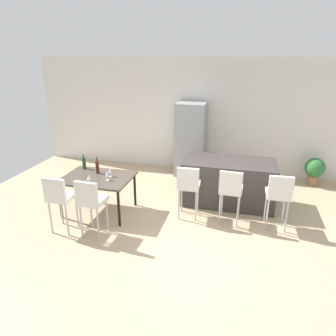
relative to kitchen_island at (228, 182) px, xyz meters
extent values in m
plane|color=tan|center=(-0.39, -1.18, -0.46)|extent=(10.00, 10.00, 0.00)
cube|color=silver|center=(-0.39, 1.91, 0.99)|extent=(10.00, 0.12, 2.90)
cube|color=#383330|center=(0.00, 0.00, 0.00)|extent=(1.85, 0.94, 0.92)
cube|color=silver|center=(-0.69, -0.79, 0.19)|extent=(0.42, 0.42, 0.08)
cube|color=silver|center=(-0.68, -0.96, 0.41)|extent=(0.40, 0.08, 0.36)
cylinder|color=#B2B2B7|center=(-0.86, -0.64, -0.16)|extent=(0.03, 0.03, 0.61)
cylinder|color=#B2B2B7|center=(-0.54, -0.62, -0.16)|extent=(0.03, 0.03, 0.61)
cylinder|color=#B2B2B7|center=(-0.84, -0.96, -0.16)|extent=(0.03, 0.03, 0.61)
cylinder|color=#B2B2B7|center=(-0.52, -0.94, -0.16)|extent=(0.03, 0.03, 0.61)
cube|color=silver|center=(0.08, -0.79, 0.19)|extent=(0.42, 0.42, 0.08)
cube|color=silver|center=(0.08, -0.96, 0.41)|extent=(0.40, 0.08, 0.36)
cylinder|color=#B2B2B7|center=(-0.07, -0.62, -0.16)|extent=(0.03, 0.03, 0.61)
cylinder|color=#B2B2B7|center=(0.25, -0.64, -0.16)|extent=(0.03, 0.03, 0.61)
cylinder|color=#B2B2B7|center=(-0.08, -0.94, -0.16)|extent=(0.03, 0.03, 0.61)
cylinder|color=#B2B2B7|center=(0.24, -0.96, -0.16)|extent=(0.03, 0.03, 0.61)
cube|color=silver|center=(0.90, -0.79, 0.19)|extent=(0.42, 0.42, 0.08)
cube|color=silver|center=(0.90, -0.96, 0.41)|extent=(0.40, 0.08, 0.36)
cylinder|color=#B2B2B7|center=(0.73, -0.64, -0.16)|extent=(0.03, 0.03, 0.61)
cylinder|color=#B2B2B7|center=(1.05, -0.62, -0.16)|extent=(0.03, 0.03, 0.61)
cylinder|color=#B2B2B7|center=(0.74, -0.96, -0.16)|extent=(0.03, 0.03, 0.61)
cylinder|color=#B2B2B7|center=(1.06, -0.94, -0.16)|extent=(0.03, 0.03, 0.61)
cube|color=#4C4238|center=(-2.43, -1.04, 0.26)|extent=(1.31, 0.96, 0.04)
cylinder|color=black|center=(-3.02, -0.62, -0.11)|extent=(0.05, 0.05, 0.70)
cylinder|color=black|center=(-1.84, -0.62, -0.11)|extent=(0.05, 0.05, 0.70)
cylinder|color=black|center=(-3.02, -1.46, -0.11)|extent=(0.05, 0.05, 0.70)
cylinder|color=black|center=(-1.84, -1.46, -0.11)|extent=(0.05, 0.05, 0.70)
cube|color=silver|center=(-2.72, -1.82, 0.19)|extent=(0.41, 0.41, 0.08)
cube|color=silver|center=(-2.73, -1.99, 0.41)|extent=(0.40, 0.07, 0.36)
cylinder|color=#B2B2B7|center=(-2.88, -1.65, -0.16)|extent=(0.03, 0.03, 0.61)
cylinder|color=#B2B2B7|center=(-2.56, -1.66, -0.16)|extent=(0.03, 0.03, 0.61)
cylinder|color=#B2B2B7|center=(-2.89, -1.97, -0.16)|extent=(0.03, 0.03, 0.61)
cylinder|color=#B2B2B7|center=(-2.57, -1.98, -0.16)|extent=(0.03, 0.03, 0.61)
cube|color=silver|center=(-2.14, -1.82, 0.19)|extent=(0.42, 0.42, 0.08)
cube|color=silver|center=(-2.15, -1.99, 0.41)|extent=(0.40, 0.08, 0.36)
cylinder|color=#B2B2B7|center=(-2.29, -1.65, -0.16)|extent=(0.03, 0.03, 0.61)
cylinder|color=#B2B2B7|center=(-1.97, -1.67, -0.16)|extent=(0.03, 0.03, 0.61)
cylinder|color=#B2B2B7|center=(-2.31, -1.97, -0.16)|extent=(0.03, 0.03, 0.61)
cylinder|color=#B2B2B7|center=(-1.99, -1.98, -0.16)|extent=(0.03, 0.03, 0.61)
cylinder|color=#471E19|center=(-2.51, -0.86, 0.40)|extent=(0.07, 0.07, 0.25)
cylinder|color=#471E19|center=(-2.51, -0.86, 0.57)|extent=(0.02, 0.02, 0.09)
cylinder|color=#194723|center=(-2.89, -0.69, 0.39)|extent=(0.07, 0.07, 0.23)
cylinder|color=#194723|center=(-2.89, -0.69, 0.55)|extent=(0.02, 0.02, 0.08)
cylinder|color=silver|center=(-2.42, -1.39, 0.28)|extent=(0.06, 0.06, 0.00)
cylinder|color=silver|center=(-2.42, -1.39, 0.32)|extent=(0.01, 0.01, 0.08)
cone|color=silver|center=(-2.42, -1.39, 0.41)|extent=(0.07, 0.07, 0.09)
cylinder|color=silver|center=(-2.17, -1.14, 0.28)|extent=(0.06, 0.06, 0.00)
cylinder|color=silver|center=(-2.17, -1.14, 0.32)|extent=(0.01, 0.01, 0.08)
cone|color=silver|center=(-2.17, -1.14, 0.41)|extent=(0.07, 0.07, 0.09)
cylinder|color=silver|center=(-2.20, -0.95, 0.28)|extent=(0.06, 0.06, 0.00)
cylinder|color=silver|center=(-2.20, -0.95, 0.32)|extent=(0.01, 0.01, 0.08)
cone|color=silver|center=(-2.20, -0.95, 0.41)|extent=(0.07, 0.07, 0.09)
cube|color=#939699|center=(-1.08, 1.47, 0.46)|extent=(0.72, 0.68, 1.84)
cylinder|color=#996B4C|center=(1.92, 1.46, -0.35)|extent=(0.24, 0.24, 0.22)
sphere|color=#2D6B33|center=(1.92, 1.46, -0.03)|extent=(0.46, 0.46, 0.46)
camera|label=1|loc=(0.23, -6.01, 2.50)|focal=32.96mm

